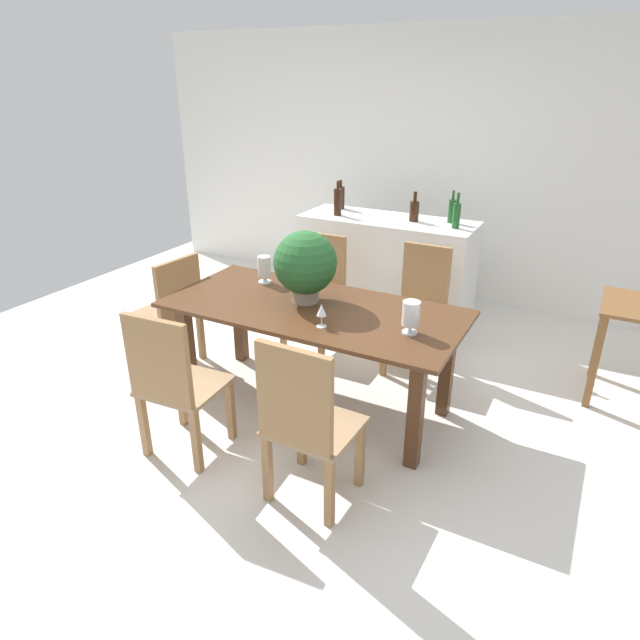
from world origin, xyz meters
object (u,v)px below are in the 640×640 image
at_px(chair_near_right, 304,419).
at_px(chair_near_left, 172,380).
at_px(wine_glass, 322,311).
at_px(kitchen_counter, 385,272).
at_px(chair_far_right, 420,304).
at_px(chair_far_left, 318,286).
at_px(crystal_vase_center_near, 264,268).
at_px(wine_bottle_amber, 338,202).
at_px(wine_bottle_tall, 414,210).
at_px(chair_head_end, 172,306).
at_px(wine_bottle_green, 457,215).
at_px(wine_bottle_dark, 340,197).
at_px(wine_bottle_clear, 452,210).
at_px(crystal_vase_left, 411,315).
at_px(dining_table, 313,323).
at_px(side_table, 638,330).
at_px(flower_centerpiece, 305,264).

bearing_deg(chair_near_right, chair_near_left, 1.28).
bearing_deg(wine_glass, kitchen_counter, 99.50).
distance_m(chair_near_right, chair_far_right, 1.81).
distance_m(chair_far_left, crystal_vase_center_near, 0.76).
height_order(wine_glass, wine_bottle_amber, wine_bottle_amber).
bearing_deg(wine_bottle_tall, wine_bottle_amber, -170.45).
relative_size(chair_head_end, wine_bottle_tall, 3.58).
distance_m(wine_bottle_green, wine_bottle_dark, 1.18).
xyz_separation_m(wine_glass, wine_bottle_clear, (0.22, 1.95, 0.24)).
xyz_separation_m(crystal_vase_left, crystal_vase_center_near, (-1.24, 0.32, -0.00)).
distance_m(chair_head_end, chair_near_right, 1.92).
relative_size(dining_table, kitchen_counter, 1.28).
distance_m(crystal_vase_center_near, wine_bottle_amber, 1.27).
relative_size(chair_far_left, side_table, 1.31).
distance_m(chair_head_end, chair_near_left, 1.21).
bearing_deg(flower_centerpiece, dining_table, -33.43).
relative_size(chair_near_left, wine_bottle_dark, 3.65).
bearing_deg(wine_bottle_tall, kitchen_counter, -173.76).
bearing_deg(kitchen_counter, wine_bottle_tall, 6.24).
bearing_deg(chair_head_end, wine_bottle_green, 136.92).
xyz_separation_m(wine_bottle_tall, side_table, (1.83, -0.45, -0.55)).
bearing_deg(chair_near_right, crystal_vase_center_near, -47.90).
bearing_deg(chair_far_left, chair_near_left, -90.41).
relative_size(dining_table, wine_bottle_green, 6.83).
bearing_deg(wine_glass, wine_bottle_tall, 92.39).
xyz_separation_m(flower_centerpiece, wine_bottle_dark, (-0.57, 1.68, 0.08)).
bearing_deg(side_table, wine_bottle_green, 164.83).
bearing_deg(wine_bottle_dark, flower_centerpiece, -71.27).
bearing_deg(chair_near_right, chair_head_end, -26.55).
height_order(chair_head_end, kitchen_counter, kitchen_counter).
distance_m(chair_head_end, crystal_vase_left, 1.99).
height_order(chair_far_left, crystal_vase_left, crystal_vase_left).
height_order(flower_centerpiece, wine_bottle_clear, wine_bottle_clear).
xyz_separation_m(chair_near_left, wine_bottle_amber, (-0.12, 2.39, 0.58)).
distance_m(chair_near_right, flower_centerpiece, 1.20).
height_order(dining_table, wine_bottle_clear, wine_bottle_clear).
xyz_separation_m(chair_near_right, wine_bottle_tall, (-0.33, 2.50, 0.54)).
bearing_deg(chair_near_left, wine_bottle_tall, -106.50).
distance_m(chair_near_left, wine_bottle_amber, 2.46).
relative_size(crystal_vase_center_near, wine_bottle_dark, 0.76).
distance_m(chair_far_left, wine_bottle_clear, 1.31).
relative_size(dining_table, chair_far_left, 2.10).
bearing_deg(chair_head_end, wine_bottle_tall, 145.17).
relative_size(chair_head_end, wine_bottle_dark, 3.43).
relative_size(crystal_vase_left, crystal_vase_center_near, 1.01).
height_order(flower_centerpiece, crystal_vase_left, flower_centerpiece).
relative_size(dining_table, wine_bottle_amber, 6.52).
relative_size(chair_near_left, wine_bottle_green, 3.31).
relative_size(chair_far_left, chair_near_left, 0.98).
distance_m(crystal_vase_center_near, kitchen_counter, 1.45).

